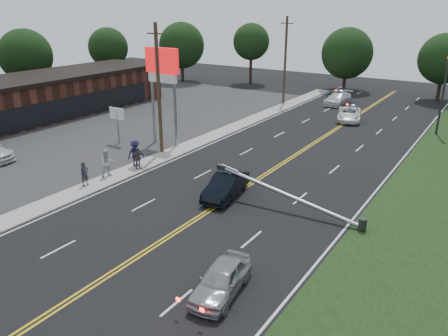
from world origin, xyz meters
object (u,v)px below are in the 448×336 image
Objects in this scene: traffic_signal at (444,89)px; bystander_a at (85,174)px; pylon_sign at (162,73)px; small_sign at (117,117)px; emergency_a at (349,114)px; bystander_c at (135,153)px; utility_pole_mid at (159,90)px; utility_pole_far at (285,61)px; waiting_sedan at (221,279)px; bystander_b at (107,163)px; fallen_streetlight at (295,198)px; emergency_b at (338,98)px; crashed_sedan at (226,185)px; bystander_d at (138,158)px.

traffic_signal is 31.29m from bystander_a.
small_sign is at bearing -150.26° from pylon_sign.
bystander_c is (-8.54, -22.09, 0.42)m from emergency_a.
utility_pole_mid and utility_pole_far have the same top height.
waiting_sedan is 2.38× the size of bystander_a.
pylon_sign is at bearing 123.02° from utility_pole_mid.
bystander_c is (1.90, -5.53, -4.90)m from pylon_sign.
bystander_b is at bearing -166.39° from bystander_c.
bystander_a is 4.50m from bystander_c.
small_sign is 0.33× the size of fallen_streetlight.
pylon_sign reaches higher than emergency_b.
bystander_a is at bearing -80.19° from pylon_sign.
utility_pole_far is 2.27× the size of crashed_sedan.
bystander_c is (-8.30, 0.71, 0.37)m from crashed_sedan.
emergency_b is (-7.88, 29.40, -0.20)m from fallen_streetlight.
bystander_b is (0.45, -6.08, -4.00)m from utility_pole_mid.
bystander_c is (0.16, 4.50, 0.17)m from bystander_a.
small_sign is 28.72m from traffic_signal.
waiting_sedan is (14.04, -34.49, -4.43)m from utility_pole_far.
emergency_b is (5.51, 3.40, -4.36)m from utility_pole_far.
utility_pole_mid is 5.80m from bystander_d.
utility_pole_far is 25.85m from bystander_c.
small_sign is 1.61× the size of bystander_b.
crashed_sedan is 22.81m from emergency_a.
waiting_sedan is 2.41× the size of bystander_d.
crashed_sedan is at bearing -17.21° from small_sign.
utility_pole_mid reaches higher than small_sign.
bystander_a is 0.83× the size of bystander_c.
fallen_streetlight is 22.96m from emergency_a.
small_sign is 1.95× the size of bystander_d.
utility_pole_mid is 10.78m from crashed_sedan.
small_sign is at bearing 167.60° from fallen_streetlight.
bystander_d is (-16.37, -21.87, -3.29)m from traffic_signal.
emergency_a is 3.04× the size of bystander_d.
utility_pole_far is at bearing 77.69° from small_sign.
traffic_signal reaches higher than emergency_a.
traffic_signal reaches higher than crashed_sedan.
utility_pole_mid is 5.36m from bystander_c.
utility_pole_far reaches higher than bystander_d.
bystander_c is at bearing -97.38° from emergency_b.
pylon_sign is 0.85× the size of fallen_streetlight.
crashed_sedan is at bearing -52.19° from bystander_b.
traffic_signal is 3.62× the size of bystander_c.
utility_pole_mid is at bearing 163.36° from fallen_streetlight.
small_sign reaches higher than emergency_a.
utility_pole_far is at bearing 18.21° from bystander_c.
utility_pole_mid reaches higher than pylon_sign.
utility_pole_mid is at bearing -99.99° from emergency_b.
bystander_c is (5.40, -3.53, -1.24)m from small_sign.
pylon_sign reaches higher than small_sign.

